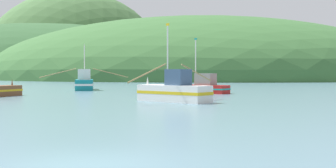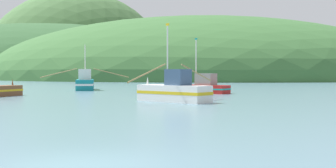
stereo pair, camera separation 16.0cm
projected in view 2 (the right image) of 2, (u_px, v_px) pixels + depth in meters
ground_plane at (79, 165)px, 11.64m from camera, size 600.00×600.00×0.00m
hill_mid_left at (75, 76)px, 265.51m from camera, size 117.19×93.75×104.11m
hill_far_center at (197, 79)px, 167.86m from camera, size 163.21×130.57×46.35m
hill_mid_right at (47, 77)px, 215.07m from camera, size 184.62×147.69×51.33m
fishing_boat_white at (174, 91)px, 36.61m from camera, size 6.82×8.94×6.71m
fishing_boat_red at (198, 87)px, 51.72m from camera, size 8.34×5.63×6.61m
fishing_boat_teal at (85, 83)px, 60.75m from camera, size 11.85×7.79×6.49m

